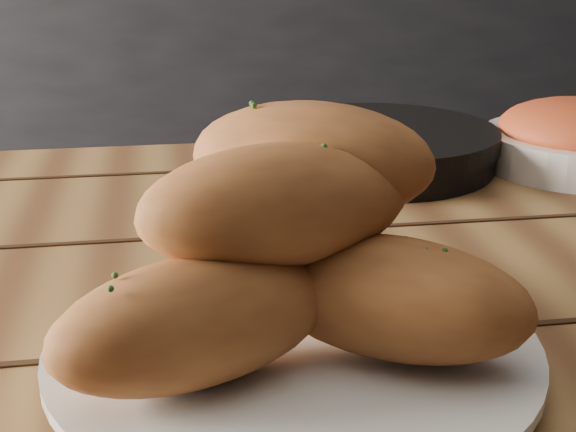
# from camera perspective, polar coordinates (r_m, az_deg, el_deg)

# --- Properties ---
(counter) EXTENTS (2.80, 0.60, 0.90)m
(counter) POSITION_cam_1_polar(r_m,az_deg,el_deg) (2.64, -11.69, 7.32)
(counter) COLOR black
(counter) RESTS_ON ground
(table) EXTENTS (1.47, 0.85, 0.75)m
(table) POSITION_cam_1_polar(r_m,az_deg,el_deg) (0.66, -2.38, -12.74)
(table) COLOR olive
(table) RESTS_ON ground
(plate) EXTENTS (0.30, 0.30, 0.02)m
(plate) POSITION_cam_1_polar(r_m,az_deg,el_deg) (0.50, 0.36, -9.51)
(plate) COLOR white
(plate) RESTS_ON table
(bread_rolls) EXTENTS (0.29, 0.25, 0.14)m
(bread_rolls) POSITION_cam_1_polar(r_m,az_deg,el_deg) (0.47, 0.12, -2.17)
(bread_rolls) COLOR #A8622E
(bread_rolls) RESTS_ON plate
(skillet) EXTENTS (0.40, 0.27, 0.05)m
(skillet) POSITION_cam_1_polar(r_m,az_deg,el_deg) (0.90, 6.42, 4.95)
(skillet) COLOR black
(skillet) RESTS_ON table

